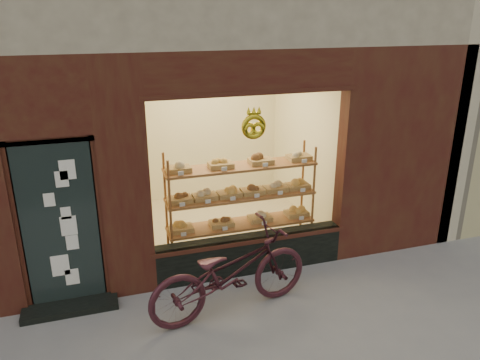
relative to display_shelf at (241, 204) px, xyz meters
name	(u,v)px	position (x,y,z in m)	size (l,w,h in m)	color
display_shelf	(241,204)	(0.00, 0.00, 0.00)	(2.20, 0.45, 1.70)	brown
bicycle	(230,272)	(-0.54, -1.27, -0.32)	(0.73, 2.09, 1.10)	#36151D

